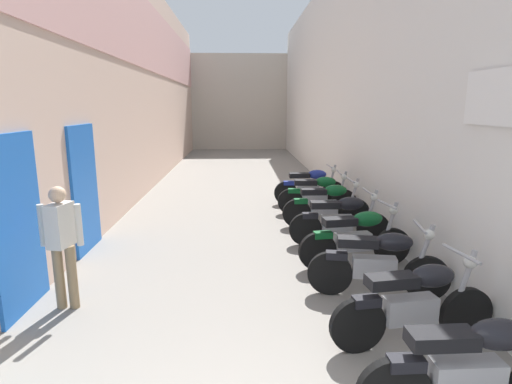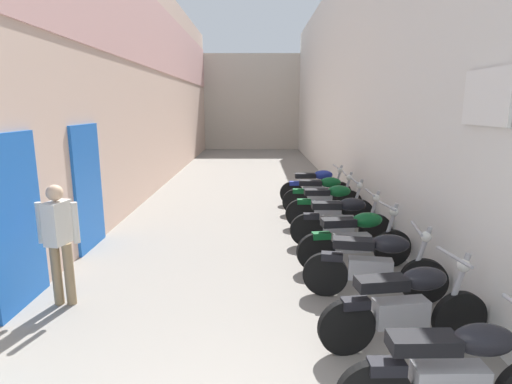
{
  "view_description": "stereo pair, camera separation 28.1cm",
  "coord_description": "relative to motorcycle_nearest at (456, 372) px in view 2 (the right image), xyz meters",
  "views": [
    {
      "loc": [
        -0.03,
        -1.45,
        2.51
      ],
      "look_at": [
        0.27,
        5.84,
        0.97
      ],
      "focal_mm": 28.63,
      "sensor_mm": 36.0,
      "label": 1
    },
    {
      "loc": [
        0.25,
        -1.46,
        2.51
      ],
      "look_at": [
        0.27,
        5.84,
        0.97
      ],
      "focal_mm": 28.63,
      "sensor_mm": 36.0,
      "label": 2
    }
  ],
  "objects": [
    {
      "name": "ground_plane",
      "position": [
        -1.8,
        7.97,
        -0.5
      ],
      "size": [
        38.59,
        38.59,
        0.0
      ],
      "primitive_type": "plane",
      "color": "gray"
    },
    {
      "name": "building_left",
      "position": [
        -4.73,
        9.92,
        2.71
      ],
      "size": [
        0.45,
        22.59,
        6.36
      ],
      "color": "beige",
      "rests_on": "ground"
    },
    {
      "name": "building_right",
      "position": [
        1.14,
        9.97,
        2.72
      ],
      "size": [
        0.45,
        22.59,
        6.44
      ],
      "color": "silver",
      "rests_on": "ground"
    },
    {
      "name": "motorcycle_eighth",
      "position": [
        0.0,
        7.52,
        0.0
      ],
      "size": [
        1.85,
        0.58,
        1.04
      ],
      "color": "black",
      "rests_on": "ground"
    },
    {
      "name": "motorcycle_fifth",
      "position": [
        0.0,
        4.32,
        0.0
      ],
      "size": [
        1.85,
        0.58,
        1.04
      ],
      "color": "black",
      "rests_on": "ground"
    },
    {
      "name": "motorcycle_fourth",
      "position": [
        -0.0,
        3.28,
        0.0
      ],
      "size": [
        1.84,
        0.58,
        1.04
      ],
      "color": "black",
      "rests_on": "ground"
    },
    {
      "name": "motorcycle_second",
      "position": [
        -0.0,
        1.09,
        0.0
      ],
      "size": [
        1.84,
        0.58,
        1.04
      ],
      "color": "black",
      "rests_on": "ground"
    },
    {
      "name": "motorcycle_sixth",
      "position": [
        0.0,
        5.49,
        0.0
      ],
      "size": [
        1.85,
        0.58,
        1.04
      ],
      "color": "black",
      "rests_on": "ground"
    },
    {
      "name": "motorcycle_seventh",
      "position": [
        -0.0,
        6.49,
        0.0
      ],
      "size": [
        1.85,
        0.58,
        1.04
      ],
      "color": "black",
      "rests_on": "ground"
    },
    {
      "name": "pedestrian_mid_alley",
      "position": [
        -4.02,
        2.09,
        0.42
      ],
      "size": [
        0.52,
        0.37,
        1.57
      ],
      "color": "#8C7251",
      "rests_on": "ground"
    },
    {
      "name": "motorcycle_third",
      "position": [
        -0.0,
        2.22,
        0.0
      ],
      "size": [
        1.84,
        0.58,
        1.04
      ],
      "color": "black",
      "rests_on": "ground"
    },
    {
      "name": "building_far_end",
      "position": [
        -1.8,
        22.27,
        2.21
      ],
      "size": [
        8.48,
        2.0,
        5.42
      ],
      "primitive_type": "cube",
      "color": "beige",
      "rests_on": "ground"
    },
    {
      "name": "motorcycle_nearest",
      "position": [
        0.0,
        0.0,
        0.0
      ],
      "size": [
        1.85,
        0.58,
        1.04
      ],
      "color": "black",
      "rests_on": "ground"
    }
  ]
}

